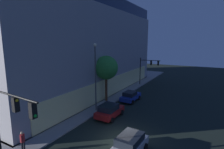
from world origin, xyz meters
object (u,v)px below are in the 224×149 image
at_px(traffic_light_near_corner, 10,115).
at_px(pedestrian_waiting, 23,140).
at_px(traffic_light_far_corner, 148,66).
at_px(car_blue, 131,96).
at_px(sidewalk_tree, 106,68).
at_px(car_red, 109,111).
at_px(modern_building, 55,46).
at_px(car_silver, 129,146).
at_px(street_lamp_sidewalk, 95,69).

relative_size(traffic_light_near_corner, pedestrian_waiting, 3.57).
distance_m(traffic_light_far_corner, car_blue, 11.44).
bearing_deg(pedestrian_waiting, sidewalk_tree, 2.51).
distance_m(traffic_light_far_corner, car_red, 18.09).
xyz_separation_m(modern_building, car_silver, (-14.24, -22.55, -7.44)).
height_order(street_lamp_sidewalk, pedestrian_waiting, street_lamp_sidewalk).
relative_size(car_silver, car_red, 1.10).
xyz_separation_m(pedestrian_waiting, car_blue, (16.39, -2.55, -0.37)).
bearing_deg(traffic_light_far_corner, sidewalk_tree, 169.71).
relative_size(traffic_light_near_corner, sidewalk_tree, 0.88).
height_order(modern_building, car_blue, modern_building).
height_order(modern_building, pedestrian_waiting, modern_building).
bearing_deg(modern_building, car_red, -116.05).
relative_size(pedestrian_waiting, car_red, 0.42).
bearing_deg(car_blue, modern_building, 84.35).
distance_m(sidewalk_tree, car_red, 7.36).
bearing_deg(traffic_light_near_corner, car_blue, -0.83).
distance_m(pedestrian_waiting, car_blue, 16.59).
height_order(pedestrian_waiting, car_blue, pedestrian_waiting).
bearing_deg(car_red, traffic_light_near_corner, 177.82).
bearing_deg(car_blue, car_red, -178.54).
distance_m(traffic_light_near_corner, car_blue, 18.85).
relative_size(traffic_light_near_corner, car_red, 1.49).
distance_m(street_lamp_sidewalk, pedestrian_waiting, 11.32).
distance_m(modern_building, sidewalk_tree, 14.98).
bearing_deg(car_red, sidewalk_tree, 34.65).
distance_m(traffic_light_far_corner, pedestrian_waiting, 27.51).
bearing_deg(sidewalk_tree, car_silver, -141.53).
relative_size(modern_building, pedestrian_waiting, 21.41).
bearing_deg(car_silver, traffic_light_far_corner, 14.42).
bearing_deg(traffic_light_near_corner, car_silver, -42.45).
xyz_separation_m(sidewalk_tree, car_blue, (2.00, -3.18, -4.45)).
bearing_deg(modern_building, car_silver, -122.27).
relative_size(traffic_light_near_corner, car_blue, 1.45).
bearing_deg(traffic_light_near_corner, pedestrian_waiting, 47.62).
relative_size(traffic_light_near_corner, street_lamp_sidewalk, 0.70).
bearing_deg(street_lamp_sidewalk, modern_building, 62.82).
bearing_deg(sidewalk_tree, car_blue, -57.93).
height_order(car_red, car_blue, car_red).
xyz_separation_m(modern_building, sidewalk_tree, (-3.71, -14.19, -3.04)).
relative_size(pedestrian_waiting, car_blue, 0.40).
xyz_separation_m(traffic_light_near_corner, car_silver, (5.96, -5.45, -3.70)).
distance_m(traffic_light_far_corner, street_lamp_sidewalk, 17.00).
xyz_separation_m(modern_building, street_lamp_sidewalk, (-7.69, -14.98, -2.70)).
xyz_separation_m(traffic_light_far_corner, pedestrian_waiting, (-27.29, 1.71, -2.99)).
xyz_separation_m(traffic_light_near_corner, sidewalk_tree, (16.48, 2.92, 0.71)).
xyz_separation_m(street_lamp_sidewalk, pedestrian_waiting, (-10.42, 0.16, -4.42)).
bearing_deg(traffic_light_near_corner, traffic_light_far_corner, 1.12).
height_order(street_lamp_sidewalk, car_red, street_lamp_sidewalk).
bearing_deg(pedestrian_waiting, traffic_light_near_corner, -132.38).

